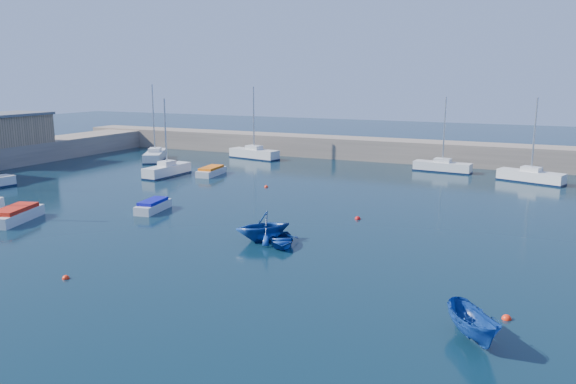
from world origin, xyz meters
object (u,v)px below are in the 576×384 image
at_px(brick_shed_a, 9,130).
at_px(sailboat_4, 155,155).
at_px(sailboat_6, 442,166).
at_px(sailboat_7, 531,176).
at_px(motorboat_2, 211,171).
at_px(dinghy_center, 281,240).
at_px(dinghy_right, 473,325).
at_px(dinghy_left, 263,226).
at_px(sailboat_5, 254,153).
at_px(sailboat_3, 167,170).
at_px(motorboat_0, 15,215).
at_px(motorboat_1, 153,206).

relative_size(brick_shed_a, sailboat_4, 0.85).
xyz_separation_m(brick_shed_a, sailboat_6, (47.99, 16.08, -3.51)).
relative_size(sailboat_4, sailboat_6, 1.15).
relative_size(sailboat_4, sailboat_7, 1.13).
distance_m(sailboat_6, motorboat_2, 25.34).
xyz_separation_m(sailboat_4, dinghy_center, (30.08, -26.13, -0.27)).
relative_size(dinghy_center, dinghy_right, 0.94).
xyz_separation_m(dinghy_center, dinghy_left, (-1.50, 0.46, 0.61)).
height_order(sailboat_4, sailboat_5, sailboat_4).
xyz_separation_m(sailboat_3, motorboat_0, (1.73, -20.23, -0.13)).
height_order(motorboat_0, dinghy_left, dinghy_left).
height_order(sailboat_6, motorboat_0, sailboat_6).
relative_size(sailboat_7, dinghy_right, 2.41).
bearing_deg(sailboat_6, dinghy_right, -163.12).
height_order(motorboat_0, motorboat_2, motorboat_0).
bearing_deg(motorboat_1, sailboat_4, 118.38).
height_order(sailboat_6, motorboat_2, sailboat_6).
distance_m(sailboat_5, sailboat_6, 23.67).
height_order(brick_shed_a, sailboat_7, sailboat_7).
distance_m(motorboat_0, dinghy_right, 32.95).
bearing_deg(brick_shed_a, dinghy_left, -20.65).
bearing_deg(sailboat_3, dinghy_right, -34.71).
distance_m(brick_shed_a, sailboat_5, 29.44).
xyz_separation_m(motorboat_0, dinghy_center, (20.00, 2.80, -0.16)).
bearing_deg(sailboat_6, motorboat_1, 154.38).
height_order(brick_shed_a, sailboat_4, sailboat_4).
bearing_deg(motorboat_0, sailboat_6, 38.38).
distance_m(sailboat_3, motorboat_2, 4.63).
xyz_separation_m(sailboat_4, motorboat_2, (12.31, -6.30, -0.18)).
distance_m(motorboat_2, dinghy_left, 25.30).
relative_size(sailboat_7, motorboat_0, 1.65).
relative_size(sailboat_6, dinghy_left, 2.27).
xyz_separation_m(motorboat_1, dinghy_center, (12.98, -3.97, -0.09)).
bearing_deg(dinghy_center, motorboat_2, 104.46).
bearing_deg(motorboat_1, motorboat_0, -145.34).
distance_m(brick_shed_a, motorboat_1, 33.45).
height_order(motorboat_2, dinghy_right, dinghy_right).
bearing_deg(dinghy_right, motorboat_2, 103.76).
bearing_deg(dinghy_left, sailboat_5, 161.76).
bearing_deg(dinghy_right, dinghy_left, 114.37).
bearing_deg(sailboat_4, motorboat_1, -82.13).
xyz_separation_m(brick_shed_a, motorboat_1, (30.83, -12.43, -3.67)).
relative_size(brick_shed_a, dinghy_left, 2.23).
height_order(sailboat_3, motorboat_1, sailboat_3).
bearing_deg(dinghy_center, dinghy_left, 135.53).
relative_size(sailboat_3, dinghy_right, 2.35).
bearing_deg(dinghy_right, brick_shed_a, 123.01).
height_order(sailboat_3, dinghy_center, sailboat_3).
distance_m(brick_shed_a, sailboat_7, 58.72).
bearing_deg(sailboat_6, dinghy_left, 175.36).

